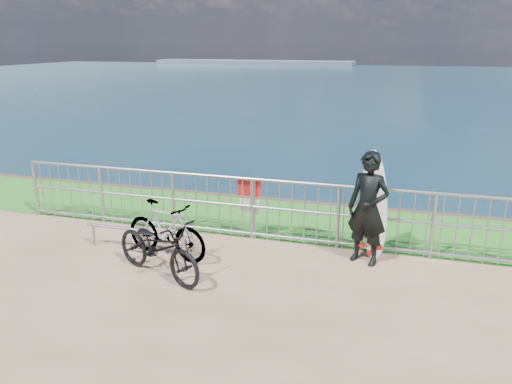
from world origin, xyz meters
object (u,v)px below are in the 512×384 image
(surfboard, at_px, (374,209))
(bicycle_near, at_px, (158,248))
(bicycle_far, at_px, (166,230))
(surfer, at_px, (368,208))

(surfboard, height_order, bicycle_near, surfboard)
(bicycle_near, xyz_separation_m, bicycle_far, (-0.20, 0.67, 0.01))
(surfer, height_order, surfboard, surfer)
(surfboard, bearing_deg, surfer, -106.93)
(surfboard, xyz_separation_m, bicycle_far, (-3.18, -0.97, -0.34))
(surfer, xyz_separation_m, bicycle_near, (-2.90, -1.38, -0.43))
(surfboard, distance_m, bicycle_far, 3.34)
(surfer, relative_size, bicycle_far, 1.15)
(surfer, xyz_separation_m, bicycle_far, (-3.10, -0.70, -0.43))
(bicycle_far, bearing_deg, surfboard, -59.06)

